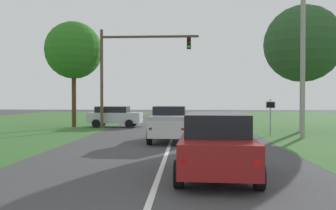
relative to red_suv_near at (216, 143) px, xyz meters
The scene contains 9 objects.
ground_plane 6.52m from the red_suv_near, 105.37° to the left, with size 120.00×120.00×0.00m, color #424244.
red_suv_near is the anchor object (origin of this frame).
pickup_truck_lead 8.48m from the red_suv_near, 102.00° to the left, with size 2.24×4.95×1.93m.
traffic_light 17.89m from the red_suv_near, 108.78° to the left, with size 7.86×0.40×7.89m.
keep_moving_sign 12.61m from the red_suv_near, 68.89° to the left, with size 0.60×0.09×2.30m.
oak_tree_right 17.31m from the red_suv_near, 62.77° to the left, with size 5.51×5.51×9.08m.
crossing_suv_far 19.08m from the red_suv_near, 111.11° to the left, with size 4.48×2.17×1.72m.
utility_pole_right 12.52m from the red_suv_near, 59.50° to the left, with size 0.28×0.28×9.67m, color #9E998E.
extra_tree_1 20.90m from the red_suv_near, 120.41° to the left, with size 4.72×4.72×8.77m.
Camera 1 is at (0.80, -4.14, 2.28)m, focal length 35.70 mm.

